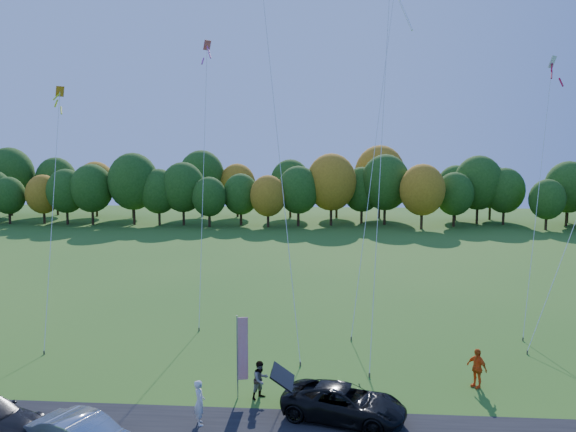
{
  "coord_description": "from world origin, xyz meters",
  "views": [
    {
      "loc": [
        2.15,
        -22.36,
        10.35
      ],
      "look_at": [
        0.0,
        6.0,
        7.0
      ],
      "focal_mm": 35.0,
      "sensor_mm": 36.0,
      "label": 1
    }
  ],
  "objects": [
    {
      "name": "ground",
      "position": [
        0.0,
        0.0,
        0.0
      ],
      "size": [
        160.0,
        160.0,
        0.0
      ],
      "primitive_type": "plane",
      "color": "#285D18"
    },
    {
      "name": "tree_line",
      "position": [
        0.0,
        55.0,
        0.0
      ],
      "size": [
        116.0,
        12.0,
        10.0
      ],
      "primitive_type": null,
      "color": "#1E4711",
      "rests_on": "ground"
    },
    {
      "name": "black_suv",
      "position": [
        2.75,
        -1.63,
        0.66
      ],
      "size": [
        5.21,
        3.49,
        1.33
      ],
      "primitive_type": "imported",
      "rotation": [
        0.0,
        0.0,
        1.28
      ],
      "color": "black",
      "rests_on": "ground"
    },
    {
      "name": "person_tailgate_a",
      "position": [
        -2.72,
        -2.44,
        0.87
      ],
      "size": [
        0.62,
        0.74,
        1.73
      ],
      "primitive_type": "imported",
      "rotation": [
        0.0,
        0.0,
        1.95
      ],
      "color": "silver",
      "rests_on": "ground"
    },
    {
      "name": "person_tailgate_b",
      "position": [
        -0.7,
        -0.03,
        0.8
      ],
      "size": [
        0.97,
        0.98,
        1.6
      ],
      "primitive_type": "imported",
      "rotation": [
        0.0,
        0.0,
        0.82
      ],
      "color": "gray",
      "rests_on": "ground"
    },
    {
      "name": "person_east",
      "position": [
        8.61,
        1.78,
        0.87
      ],
      "size": [
        0.97,
        1.06,
        1.74
      ],
      "primitive_type": "imported",
      "rotation": [
        0.0,
        0.0,
        -0.9
      ],
      "color": "#DF5715",
      "rests_on": "ground"
    },
    {
      "name": "feather_flag",
      "position": [
        -1.48,
        -0.08,
        2.17
      ],
      "size": [
        0.47,
        0.16,
        3.57
      ],
      "color": "#999999",
      "rests_on": "ground"
    },
    {
      "name": "kite_delta_blue",
      "position": [
        -1.04,
        9.0,
        13.12
      ],
      "size": [
        5.33,
        11.87,
        27.18
      ],
      "color": "#4C3F33",
      "rests_on": "ground"
    },
    {
      "name": "kite_parafoil_orange",
      "position": [
        5.33,
        14.15,
        13.87
      ],
      "size": [
        6.0,
        13.98,
        28.18
      ],
      "color": "#4C3F33",
      "rests_on": "ground"
    },
    {
      "name": "kite_delta_red",
      "position": [
        4.73,
        6.54,
        10.65
      ],
      "size": [
        2.49,
        8.57,
        21.07
      ],
      "color": "#4C3F33",
      "rests_on": "ground"
    },
    {
      "name": "kite_diamond_yellow",
      "position": [
        -13.32,
        7.69,
        7.08
      ],
      "size": [
        2.55,
        7.62,
        14.51
      ],
      "color": "#4C3F33",
      "rests_on": "ground"
    },
    {
      "name": "kite_diamond_white",
      "position": [
        14.3,
        11.37,
        8.03
      ],
      "size": [
        3.85,
        7.16,
        16.55
      ],
      "color": "#4C3F33",
      "rests_on": "ground"
    },
    {
      "name": "kite_diamond_pink",
      "position": [
        -5.72,
        11.95,
        8.85
      ],
      "size": [
        1.35,
        7.56,
        17.9
      ],
      "color": "#4C3F33",
      "rests_on": "ground"
    }
  ]
}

